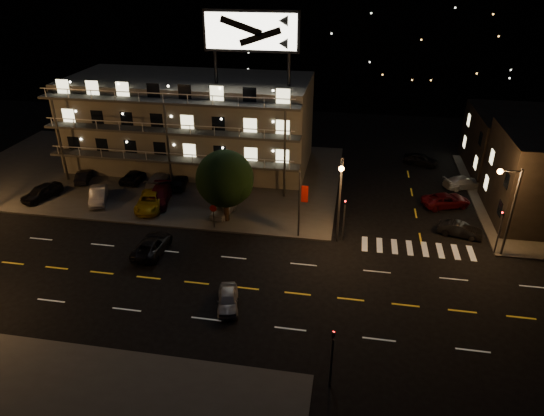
% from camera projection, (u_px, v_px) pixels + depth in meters
% --- Properties ---
extents(ground, '(140.00, 140.00, 0.00)m').
position_uv_depth(ground, '(221.00, 286.00, 37.73)').
color(ground, black).
rests_on(ground, ground).
extents(curb_nw, '(44.00, 24.00, 0.15)m').
position_uv_depth(curb_nw, '(151.00, 173.00, 57.34)').
color(curb_nw, '#3D3D3A').
rests_on(curb_nw, ground).
extents(motel, '(28.00, 13.80, 18.10)m').
position_uv_depth(motel, '(191.00, 122.00, 57.70)').
color(motel, gray).
rests_on(motel, ground).
extents(side_bldg_back, '(14.06, 12.00, 7.00)m').
position_uv_depth(side_bldg_back, '(534.00, 145.00, 56.04)').
color(side_bldg_back, black).
rests_on(side_bldg_back, ground).
extents(hill_backdrop, '(120.00, 25.00, 24.00)m').
position_uv_depth(hill_backdrop, '(282.00, 23.00, 93.52)').
color(hill_backdrop, black).
rests_on(hill_backdrop, ground).
extents(streetlight_nc, '(0.44, 1.92, 8.00)m').
position_uv_depth(streetlight_nc, '(340.00, 193.00, 41.10)').
color(streetlight_nc, '#2D2D30').
rests_on(streetlight_nc, ground).
extents(streetlight_ne, '(1.92, 0.44, 8.00)m').
position_uv_depth(streetlight_ne, '(509.00, 204.00, 39.33)').
color(streetlight_ne, '#2D2D30').
rests_on(streetlight_ne, ground).
extents(signal_nw, '(0.20, 0.27, 4.60)m').
position_uv_depth(signal_nw, '(344.00, 215.00, 42.61)').
color(signal_nw, '#2D2D30').
rests_on(signal_nw, ground).
extents(signal_sw, '(0.20, 0.27, 4.60)m').
position_uv_depth(signal_sw, '(332.00, 353.00, 27.74)').
color(signal_sw, '#2D2D30').
rests_on(signal_sw, ground).
extents(signal_ne, '(0.27, 0.20, 4.60)m').
position_uv_depth(signal_ne, '(500.00, 228.00, 40.63)').
color(signal_ne, '#2D2D30').
rests_on(signal_ne, ground).
extents(banner_north, '(0.83, 0.16, 6.40)m').
position_uv_depth(banner_north, '(300.00, 204.00, 42.73)').
color(banner_north, '#2D2D30').
rests_on(banner_north, ground).
extents(stop_sign, '(0.91, 0.11, 2.61)m').
position_uv_depth(stop_sign, '(213.00, 212.00, 44.90)').
color(stop_sign, '#2D2D30').
rests_on(stop_sign, ground).
extents(tree, '(5.61, 5.40, 7.07)m').
position_uv_depth(tree, '(224.00, 180.00, 44.95)').
color(tree, black).
rests_on(tree, curb_nw).
extents(lot_car_0, '(3.19, 4.77, 1.51)m').
position_uv_depth(lot_car_0, '(42.00, 192.00, 50.74)').
color(lot_car_0, black).
rests_on(lot_car_0, curb_nw).
extents(lot_car_1, '(3.14, 4.72, 1.47)m').
position_uv_depth(lot_car_1, '(98.00, 195.00, 50.10)').
color(lot_car_1, '#97979D').
rests_on(lot_car_1, curb_nw).
extents(lot_car_2, '(3.37, 5.61, 1.46)m').
position_uv_depth(lot_car_2, '(150.00, 201.00, 48.83)').
color(lot_car_2, gold).
rests_on(lot_car_2, curb_nw).
extents(lot_car_3, '(3.01, 5.46, 1.50)m').
position_uv_depth(lot_car_3, '(159.00, 196.00, 49.87)').
color(lot_car_3, '#4F0B12').
rests_on(lot_car_3, curb_nw).
extents(lot_car_4, '(2.19, 3.98, 1.28)m').
position_uv_depth(lot_car_4, '(223.00, 209.00, 47.61)').
color(lot_car_4, '#97979D').
rests_on(lot_car_4, curb_nw).
extents(lot_car_5, '(2.29, 3.99, 1.24)m').
position_uv_depth(lot_car_5, '(84.00, 176.00, 54.70)').
color(lot_car_5, black).
rests_on(lot_car_5, curb_nw).
extents(lot_car_6, '(2.29, 4.59, 1.25)m').
position_uv_depth(lot_car_6, '(135.00, 176.00, 54.81)').
color(lot_car_6, black).
rests_on(lot_car_6, curb_nw).
extents(lot_car_7, '(2.12, 4.92, 1.41)m').
position_uv_depth(lot_car_7, '(160.00, 179.00, 53.82)').
color(lot_car_7, '#97979D').
rests_on(lot_car_7, curb_nw).
extents(lot_car_8, '(2.19, 4.18, 1.36)m').
position_uv_depth(lot_car_8, '(179.00, 181.00, 53.28)').
color(lot_car_8, black).
rests_on(lot_car_8, curb_nw).
extents(lot_car_9, '(1.70, 4.57, 1.49)m').
position_uv_depth(lot_car_9, '(235.00, 181.00, 53.11)').
color(lot_car_9, '#4F0B12').
rests_on(lot_car_9, curb_nw).
extents(side_car_0, '(4.13, 2.28, 1.29)m').
position_uv_depth(side_car_0, '(460.00, 230.00, 44.22)').
color(side_car_0, black).
rests_on(side_car_0, ground).
extents(side_car_1, '(5.37, 3.88, 1.36)m').
position_uv_depth(side_car_1, '(446.00, 200.00, 49.49)').
color(side_car_1, '#4F0B12').
rests_on(side_car_1, ground).
extents(side_car_2, '(4.94, 3.46, 1.33)m').
position_uv_depth(side_car_2, '(464.00, 182.00, 53.48)').
color(side_car_2, '#97979D').
rests_on(side_car_2, ground).
extents(side_car_3, '(4.53, 2.88, 1.44)m').
position_uv_depth(side_car_3, '(421.00, 159.00, 59.45)').
color(side_car_3, black).
rests_on(side_car_3, ground).
extents(road_car_east, '(2.29, 3.92, 1.25)m').
position_uv_depth(road_car_east, '(228.00, 299.00, 35.21)').
color(road_car_east, '#97979D').
rests_on(road_car_east, ground).
extents(road_car_west, '(2.36, 4.96, 1.37)m').
position_uv_depth(road_car_west, '(152.00, 245.00, 41.74)').
color(road_car_west, black).
rests_on(road_car_west, ground).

